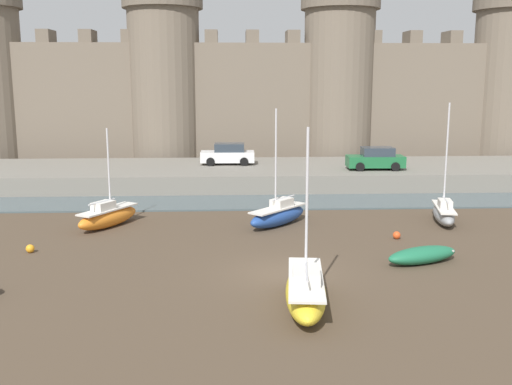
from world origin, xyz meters
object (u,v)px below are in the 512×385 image
at_px(rowboat_near_channel_right, 422,255).
at_px(car_quay_centre_east, 376,159).
at_px(car_quay_centre_west, 228,154).
at_px(sailboat_midflat_centre, 278,215).
at_px(mooring_buoy_off_centre, 397,235).
at_px(sailboat_foreground_left, 306,290).
at_px(sailboat_foreground_centre, 444,213).
at_px(sailboat_foreground_right, 108,216).
at_px(mooring_buoy_near_channel, 30,249).

bearing_deg(rowboat_near_channel_right, car_quay_centre_east, 82.61).
bearing_deg(car_quay_centre_west, rowboat_near_channel_right, -68.40).
xyz_separation_m(sailboat_midflat_centre, mooring_buoy_off_centre, (5.68, -3.07, -0.41)).
relative_size(rowboat_near_channel_right, sailboat_foreground_left, 0.58).
xyz_separation_m(sailboat_foreground_centre, car_quay_centre_east, (-1.20, 10.82, 1.55)).
bearing_deg(sailboat_foreground_centre, sailboat_foreground_left, -127.47).
bearing_deg(sailboat_foreground_centre, car_quay_centre_east, 96.32).
relative_size(sailboat_foreground_right, mooring_buoy_off_centre, 13.82).
xyz_separation_m(sailboat_foreground_right, sailboat_foreground_left, (9.17, -11.99, 0.04)).
height_order(sailboat_foreground_left, mooring_buoy_near_channel, sailboat_foreground_left).
bearing_deg(sailboat_foreground_centre, mooring_buoy_near_channel, -167.09).
relative_size(sailboat_midflat_centre, mooring_buoy_near_channel, 16.39).
bearing_deg(mooring_buoy_near_channel, sailboat_foreground_centre, 12.91).
bearing_deg(sailboat_midflat_centre, mooring_buoy_off_centre, -28.40).
bearing_deg(sailboat_foreground_centre, sailboat_foreground_right, -179.68).
bearing_deg(car_quay_centre_east, car_quay_centre_west, 163.81).
bearing_deg(car_quay_centre_west, mooring_buoy_off_centre, -64.00).
bearing_deg(sailboat_foreground_left, sailboat_midflat_centre, 89.83).
relative_size(sailboat_foreground_centre, mooring_buoy_near_channel, 17.06).
bearing_deg(car_quay_centre_west, mooring_buoy_near_channel, -115.97).
relative_size(rowboat_near_channel_right, mooring_buoy_near_channel, 9.39).
height_order(rowboat_near_channel_right, car_quay_centre_west, car_quay_centre_west).
bearing_deg(sailboat_foreground_right, mooring_buoy_off_centre, -12.00).
height_order(mooring_buoy_near_channel, car_quay_centre_east, car_quay_centre_east).
xyz_separation_m(sailboat_midflat_centre, sailboat_foreground_right, (-9.21, 0.09, -0.00)).
height_order(mooring_buoy_off_centre, car_quay_centre_west, car_quay_centre_west).
bearing_deg(car_quay_centre_east, sailboat_midflat_centre, -126.09).
bearing_deg(rowboat_near_channel_right, mooring_buoy_off_centre, 90.01).
height_order(sailboat_midflat_centre, sailboat_foreground_left, sailboat_midflat_centre).
bearing_deg(mooring_buoy_near_channel, mooring_buoy_off_centre, 5.10).
bearing_deg(mooring_buoy_off_centre, sailboat_midflat_centre, 151.60).
distance_m(mooring_buoy_near_channel, car_quay_centre_east, 25.38).
xyz_separation_m(sailboat_foreground_left, car_quay_centre_west, (-2.67, 26.03, 1.49)).
distance_m(sailboat_foreground_left, car_quay_centre_west, 26.21).
distance_m(sailboat_foreground_centre, car_quay_centre_east, 11.00).
distance_m(sailboat_midflat_centre, mooring_buoy_near_channel, 12.73).
xyz_separation_m(sailboat_foreground_centre, car_quay_centre_west, (-11.94, 13.94, 1.55)).
relative_size(sailboat_midflat_centre, sailboat_foreground_right, 1.19).
bearing_deg(car_quay_centre_west, sailboat_foreground_left, -84.14).
relative_size(rowboat_near_channel_right, car_quay_centre_east, 0.88).
height_order(sailboat_foreground_left, mooring_buoy_off_centre, sailboat_foreground_left).
bearing_deg(sailboat_foreground_right, sailboat_midflat_centre, -0.58).
height_order(sailboat_midflat_centre, rowboat_near_channel_right, sailboat_midflat_centre).
bearing_deg(mooring_buoy_off_centre, car_quay_centre_east, 80.54).
distance_m(sailboat_foreground_left, mooring_buoy_near_channel, 13.87).
relative_size(car_quay_centre_east, car_quay_centre_west, 1.00).
height_order(sailboat_foreground_right, sailboat_foreground_centre, sailboat_foreground_centre).
relative_size(sailboat_foreground_centre, sailboat_foreground_left, 1.05).
xyz_separation_m(sailboat_foreground_centre, mooring_buoy_near_channel, (-21.08, -4.83, -0.38)).
xyz_separation_m(mooring_buoy_near_channel, car_quay_centre_east, (19.88, 15.65, 1.94)).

